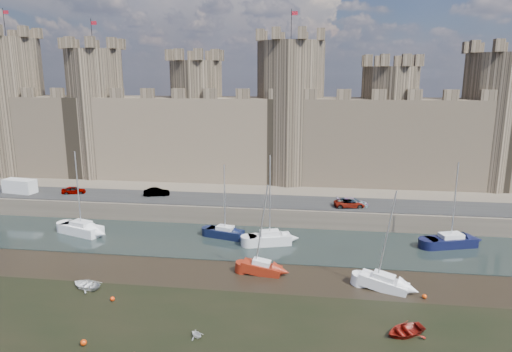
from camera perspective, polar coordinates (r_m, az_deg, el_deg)
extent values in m
cube|color=black|center=(56.77, 0.44, -8.35)|extent=(160.00, 12.00, 0.08)
cube|color=#4C443A|center=(90.86, 3.35, 0.48)|extent=(160.00, 60.00, 2.50)
cube|color=black|center=(65.41, 1.57, -3.17)|extent=(160.00, 7.00, 0.10)
cube|color=#42382B|center=(77.63, 2.73, 4.59)|extent=(100.00, 9.00, 14.00)
cylinder|color=#42382B|center=(94.30, -28.00, 7.62)|extent=(11.00, 11.00, 24.00)
cylinder|color=black|center=(94.51, -28.94, 16.38)|extent=(0.10, 0.10, 5.00)
cube|color=maroon|center=(94.40, -28.81, 17.51)|extent=(1.00, 0.03, 0.60)
cylinder|color=#42382B|center=(86.08, -19.16, 7.38)|extent=(10.00, 10.00, 22.00)
cylinder|color=black|center=(86.06, -19.84, 16.35)|extent=(0.10, 0.10, 5.00)
cube|color=maroon|center=(85.99, -19.62, 17.58)|extent=(1.00, 0.03, 0.60)
cylinder|color=#42382B|center=(79.71, -7.40, 6.88)|extent=(9.00, 9.00, 20.00)
cylinder|color=#42382B|center=(76.97, 4.26, 7.87)|extent=(11.00, 11.00, 23.00)
cylinder|color=black|center=(77.08, 4.44, 18.29)|extent=(0.10, 0.10, 5.00)
cube|color=maroon|center=(77.25, 4.85, 19.62)|extent=(1.00, 0.03, 0.60)
cylinder|color=#42382B|center=(77.84, 16.14, 5.98)|extent=(9.00, 9.00, 19.00)
cylinder|color=#42382B|center=(81.61, 27.42, 6.06)|extent=(10.00, 10.00, 21.00)
imported|color=gray|center=(74.68, -21.83, -1.66)|extent=(3.71, 2.32, 1.18)
imported|color=gray|center=(69.66, -12.33, -1.99)|extent=(4.01, 2.31, 1.25)
imported|color=gray|center=(64.17, 11.93, -3.23)|extent=(4.32, 1.81, 1.25)
imported|color=gray|center=(63.66, 11.62, -3.38)|extent=(4.50, 2.62, 1.18)
cube|color=silver|center=(78.46, -27.44, -1.16)|extent=(5.20, 2.71, 2.17)
cube|color=white|center=(63.63, -20.98, -6.27)|extent=(6.23, 4.05, 1.18)
cube|color=silver|center=(63.37, -21.04, -5.53)|extent=(2.96, 2.34, 0.54)
cylinder|color=silver|center=(62.16, -21.37, -1.52)|extent=(0.14, 0.14, 9.68)
cube|color=black|center=(58.43, -3.88, -7.18)|extent=(5.02, 3.00, 1.03)
cube|color=silver|center=(58.18, -3.89, -6.48)|extent=(2.36, 1.79, 0.47)
cylinder|color=silver|center=(57.00, -3.95, -2.71)|extent=(0.14, 0.14, 8.41)
cube|color=silver|center=(56.01, 1.71, -7.95)|extent=(5.46, 3.38, 1.20)
cube|color=silver|center=(55.71, 1.72, -7.11)|extent=(2.57, 1.99, 0.55)
cylinder|color=silver|center=(54.31, 1.75, -2.51)|extent=(0.14, 0.14, 9.81)
cube|color=black|center=(60.12, 23.15, -7.58)|extent=(6.30, 3.93, 1.12)
cube|color=silver|center=(59.86, 23.22, -6.85)|extent=(2.97, 2.30, 0.51)
cylinder|color=silver|center=(58.63, 23.59, -2.84)|extent=(0.14, 0.14, 9.19)
cube|color=maroon|center=(48.46, 0.70, -11.55)|extent=(4.24, 2.00, 1.05)
cube|color=silver|center=(48.15, 0.70, -10.73)|extent=(1.93, 1.29, 0.48)
cylinder|color=silver|center=(46.70, 0.72, -6.17)|extent=(0.14, 0.14, 8.55)
cube|color=white|center=(46.96, 15.66, -12.86)|extent=(4.91, 3.19, 1.08)
cube|color=silver|center=(46.64, 15.72, -11.98)|extent=(2.33, 1.85, 0.49)
cylinder|color=silver|center=(45.09, 16.03, -7.16)|extent=(0.14, 0.14, 8.82)
imported|color=silver|center=(38.34, -7.45, -19.02)|extent=(1.65, 1.63, 0.66)
imported|color=maroon|center=(40.17, 18.14, -17.98)|extent=(4.01, 3.62, 0.68)
imported|color=silver|center=(48.53, -20.47, -12.63)|extent=(3.65, 3.11, 0.64)
sphere|color=#C33408|center=(39.53, -20.75, -18.89)|extent=(0.50, 0.50, 0.50)
sphere|color=red|center=(45.29, -17.50, -14.44)|extent=(0.43, 0.43, 0.43)
sphere|color=#DB4009|center=(46.46, 20.31, -13.93)|extent=(0.43, 0.43, 0.43)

